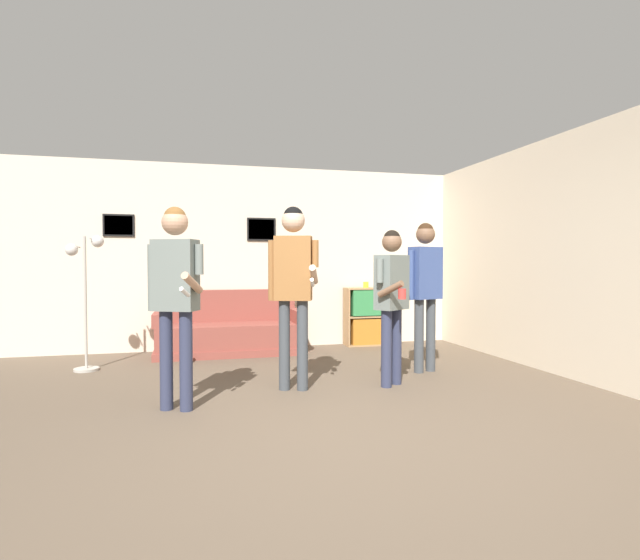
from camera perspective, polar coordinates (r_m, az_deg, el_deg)
The scene contains 12 objects.
ground_plane at distance 3.54m, azimuth 5.78°, elevation -18.78°, with size 20.00×20.00×0.00m, color brown.
wall_back at distance 7.56m, azimuth -5.56°, elevation 2.60°, with size 8.03×0.08×2.70m.
wall_right at distance 6.61m, azimuth 22.89°, elevation 2.56°, with size 0.06×6.72×2.70m.
couch at distance 7.13m, azimuth -10.32°, elevation -5.94°, with size 2.01×0.80×0.88m.
bookshelf at distance 7.76m, azimuth 5.82°, elevation -4.17°, with size 0.81×0.30×0.89m.
floor_lamp at distance 6.42m, azimuth -25.25°, elevation -0.53°, with size 0.42×0.28×1.58m.
person_player_foreground_left at distance 4.40m, azimuth -16.21°, elevation -0.53°, with size 0.46×0.58×1.73m.
person_player_foreground_center at distance 4.91m, azimuth -3.08°, elevation 0.48°, with size 0.48×0.57×1.81m.
person_watcher_holding_cup at distance 5.14m, azimuth 8.22°, elevation -1.27°, with size 0.43×0.56×1.60m.
person_spectator_near_bookshelf at distance 5.88m, azimuth 11.93°, elevation -0.02°, with size 0.48×0.29×1.72m.
bottle_on_floor at distance 6.48m, azimuth -15.12°, elevation -8.41°, with size 0.07×0.07×0.27m.
drinking_cup at distance 7.70m, azimuth 5.26°, elevation -0.55°, with size 0.08×0.08×0.09m.
Camera 1 is at (-1.13, -3.12, 1.24)m, focal length 28.00 mm.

